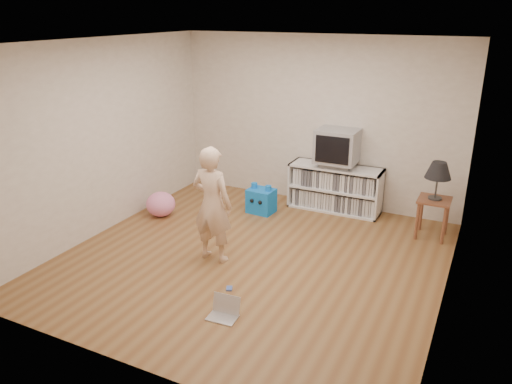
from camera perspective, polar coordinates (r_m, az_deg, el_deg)
The scene contains 13 objects.
ground at distance 6.29m, azimuth -0.43°, elevation -7.60°, with size 4.50×4.50×0.00m, color brown.
walls at distance 5.80m, azimuth -0.46°, elevation 3.84°, with size 4.52×4.52×2.60m.
ceiling at distance 5.57m, azimuth -0.50°, elevation 16.77°, with size 4.50×4.50×0.01m, color white.
media_unit at distance 7.75m, azimuth 9.06°, elevation 0.48°, with size 1.40×0.45×0.70m.
dvd_deck at distance 7.62m, azimuth 9.18°, elevation 3.17°, with size 0.45×0.35×0.07m, color gray.
crt_tv at distance 7.54m, azimuth 9.29°, elevation 5.23°, with size 0.60×0.53×0.50m.
side_table at distance 7.11m, azimuth 19.63°, elevation -1.77°, with size 0.42×0.42×0.55m.
table_lamp at distance 6.94m, azimuth 20.13°, elevation 2.26°, with size 0.34×0.34×0.52m.
person at distance 6.01m, azimuth -5.03°, elevation -1.46°, with size 0.53×0.35×1.45m, color beige.
laptop at distance 5.21m, azimuth -3.63°, elevation -13.41°, with size 0.31×0.26×0.20m.
playing_cards at distance 5.66m, azimuth -3.07°, elevation -10.95°, with size 0.07×0.09×0.02m, color #4663BC.
plush_blue at distance 7.59m, azimuth 0.60°, elevation -0.97°, with size 0.41×0.36×0.45m.
plush_pink at distance 7.61m, azimuth -10.83°, elevation -1.37°, with size 0.43×0.43×0.37m, color pink.
Camera 1 is at (2.49, -4.97, 2.93)m, focal length 35.00 mm.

